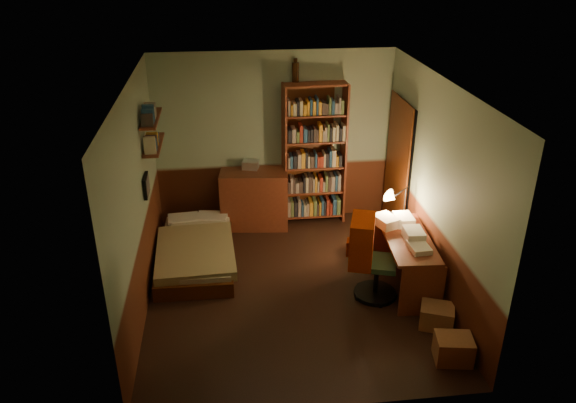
{
  "coord_description": "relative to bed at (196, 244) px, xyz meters",
  "views": [
    {
      "loc": [
        -0.73,
        -5.88,
        4.05
      ],
      "look_at": [
        0.0,
        0.25,
        1.1
      ],
      "focal_mm": 35.0,
      "sensor_mm": 36.0,
      "label": 1
    }
  ],
  "objects": [
    {
      "name": "framed_picture",
      "position": [
        -0.53,
        -0.2,
        0.98
      ],
      "size": [
        0.04,
        0.32,
        0.26
      ],
      "primitive_type": "cube",
      "color": "black",
      "rests_on": "wall_left"
    },
    {
      "name": "cardboard_box_a",
      "position": [
        2.72,
        -2.3,
        -0.13
      ],
      "size": [
        0.42,
        0.36,
        0.28
      ],
      "primitive_type": "cube",
      "rotation": [
        0.0,
        0.0,
        -0.16
      ],
      "color": "#96603A",
      "rests_on": "ground"
    },
    {
      "name": "cardboard_box_b",
      "position": [
        2.75,
        -1.74,
        -0.14
      ],
      "size": [
        0.46,
        0.42,
        0.26
      ],
      "primitive_type": "cube",
      "rotation": [
        0.0,
        0.0,
        -0.39
      ],
      "color": "#96603A",
      "rests_on": "ground"
    },
    {
      "name": "wall_front",
      "position": [
        1.19,
        -2.81,
        1.03
      ],
      "size": [
        3.5,
        0.02,
        2.6
      ],
      "primitive_type": "cube",
      "color": "gray",
      "rests_on": "ground"
    },
    {
      "name": "wall_right",
      "position": [
        2.95,
        -0.8,
        1.03
      ],
      "size": [
        0.02,
        4.0,
        2.6
      ],
      "primitive_type": "cube",
      "color": "gray",
      "rests_on": "ground"
    },
    {
      "name": "ceiling",
      "position": [
        1.19,
        -0.8,
        2.34
      ],
      "size": [
        3.5,
        4.0,
        0.02
      ],
      "primitive_type": "cube",
      "color": "silver",
      "rests_on": "wall_back"
    },
    {
      "name": "wall_shelf_lower",
      "position": [
        -0.45,
        0.3,
        1.33
      ],
      "size": [
        0.2,
        0.9,
        0.03
      ],
      "primitive_type": "cube",
      "color": "maroon",
      "rests_on": "wall_left"
    },
    {
      "name": "bottle_left",
      "position": [
        1.51,
        1.16,
        2.02
      ],
      "size": [
        0.1,
        0.1,
        0.28
      ],
      "primitive_type": "cylinder",
      "rotation": [
        0.0,
        0.0,
        -0.37
      ],
      "color": "black",
      "rests_on": "bookshelf"
    },
    {
      "name": "wall_shelf_upper",
      "position": [
        -0.45,
        0.3,
        1.68
      ],
      "size": [
        0.2,
        0.9,
        0.03
      ],
      "primitive_type": "cube",
      "color": "maroon",
      "rests_on": "wall_left"
    },
    {
      "name": "doorway",
      "position": [
        2.91,
        0.5,
        0.73
      ],
      "size": [
        0.06,
        0.9,
        2.0
      ],
      "primitive_type": "cube",
      "color": "black",
      "rests_on": "ground"
    },
    {
      "name": "floor",
      "position": [
        1.19,
        -0.8,
        -0.28
      ],
      "size": [
        3.5,
        4.0,
        0.02
      ],
      "primitive_type": "cube",
      "color": "black",
      "rests_on": "ground"
    },
    {
      "name": "desk_lamp",
      "position": [
        2.77,
        -0.26,
        0.75
      ],
      "size": [
        0.23,
        0.23,
        0.65
      ],
      "primitive_type": "cone",
      "rotation": [
        0.0,
        0.0,
        -0.22
      ],
      "color": "black",
      "rests_on": "desk"
    },
    {
      "name": "bottle_right",
      "position": [
        1.49,
        1.16,
        2.02
      ],
      "size": [
        0.09,
        0.09,
        0.27
      ],
      "primitive_type": "cylinder",
      "rotation": [
        0.0,
        0.0,
        0.26
      ],
      "color": "black",
      "rests_on": "bookshelf"
    },
    {
      "name": "dresser",
      "position": [
        0.86,
        0.97,
        0.18
      ],
      "size": [
        1.04,
        0.6,
        0.89
      ],
      "primitive_type": "cube",
      "rotation": [
        0.0,
        0.0,
        -0.1
      ],
      "color": "maroon",
      "rests_on": "ground"
    },
    {
      "name": "bookshelf",
      "position": [
        1.77,
        1.05,
        0.81
      ],
      "size": [
        0.94,
        0.37,
        2.15
      ],
      "primitive_type": "cube",
      "rotation": [
        0.0,
        0.0,
        0.09
      ],
      "color": "maroon",
      "rests_on": "ground"
    },
    {
      "name": "desk",
      "position": [
        2.63,
        -0.89,
        0.08
      ],
      "size": [
        0.62,
        1.33,
        0.69
      ],
      "primitive_type": "cube",
      "rotation": [
        0.0,
        0.0,
        -0.07
      ],
      "color": "maroon",
      "rests_on": "ground"
    },
    {
      "name": "red_jacket",
      "position": [
        1.95,
        -0.9,
        1.08
      ],
      "size": [
        0.42,
        0.56,
        0.59
      ],
      "primitive_type": "cube",
      "rotation": [
        0.0,
        0.0,
        -0.35
      ],
      "color": "#B22D03",
      "rests_on": "office_chair"
    },
    {
      "name": "office_chair",
      "position": [
        2.21,
        -1.07,
        0.26
      ],
      "size": [
        0.64,
        0.6,
        1.06
      ],
      "primitive_type": "cube",
      "rotation": [
        0.0,
        0.0,
        -0.3
      ],
      "color": "#33583B",
      "rests_on": "ground"
    },
    {
      "name": "wall_left",
      "position": [
        -0.57,
        -0.8,
        1.03
      ],
      "size": [
        0.02,
        4.0,
        2.6
      ],
      "primitive_type": "cube",
      "color": "gray",
      "rests_on": "ground"
    },
    {
      "name": "mini_stereo",
      "position": [
        0.82,
        1.09,
        0.68
      ],
      "size": [
        0.27,
        0.23,
        0.12
      ],
      "primitive_type": "cube",
      "rotation": [
        0.0,
        0.0,
        -0.27
      ],
      "color": "#B2B2B7",
      "rests_on": "dresser"
    },
    {
      "name": "bed",
      "position": [
        0.0,
        0.0,
        0.0
      ],
      "size": [
        0.98,
        1.81,
        0.53
      ],
      "primitive_type": "cube",
      "rotation": [
        0.0,
        0.0,
        -0.01
      ],
      "color": "olive",
      "rests_on": "ground"
    },
    {
      "name": "door_trim",
      "position": [
        2.88,
        0.5,
        0.73
      ],
      "size": [
        0.02,
        0.98,
        2.08
      ],
      "primitive_type": "cube",
      "color": "#3F1B09",
      "rests_on": "ground"
    },
    {
      "name": "wall_back",
      "position": [
        1.19,
        1.21,
        1.03
      ],
      "size": [
        3.5,
        0.02,
        2.6
      ],
      "primitive_type": "cube",
      "color": "gray",
      "rests_on": "ground"
    },
    {
      "name": "paper_stack",
      "position": [
        2.44,
        -0.55,
        0.49
      ],
      "size": [
        0.33,
        0.38,
        0.13
      ],
      "primitive_type": "cube",
      "rotation": [
        0.0,
        0.0,
        0.37
      ],
      "color": "silver",
      "rests_on": "desk"
    }
  ]
}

